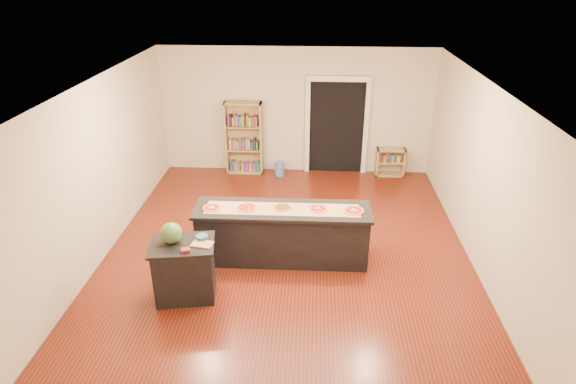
# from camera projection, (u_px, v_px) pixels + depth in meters

# --- Properties ---
(room) EXTENTS (6.00, 7.00, 2.80)m
(room) POSITION_uv_depth(u_px,v_px,m) (287.00, 174.00, 7.50)
(room) COLOR beige
(room) RESTS_ON ground
(doorway) EXTENTS (1.40, 0.09, 2.21)m
(doorway) POSITION_uv_depth(u_px,v_px,m) (337.00, 121.00, 10.65)
(doorway) COLOR black
(doorway) RESTS_ON room
(kitchen_island) EXTENTS (2.77, 0.75, 0.91)m
(kitchen_island) POSITION_uv_depth(u_px,v_px,m) (283.00, 234.00, 7.70)
(kitchen_island) COLOR black
(kitchen_island) RESTS_ON ground
(side_counter) EXTENTS (0.89, 0.65, 0.88)m
(side_counter) POSITION_uv_depth(u_px,v_px,m) (185.00, 270.00, 6.83)
(side_counter) COLOR black
(side_counter) RESTS_ON ground
(bookshelf) EXTENTS (0.82, 0.29, 1.65)m
(bookshelf) POSITION_uv_depth(u_px,v_px,m) (244.00, 138.00, 10.78)
(bookshelf) COLOR tan
(bookshelf) RESTS_ON ground
(low_shelf) EXTENTS (0.64, 0.27, 0.64)m
(low_shelf) POSITION_uv_depth(u_px,v_px,m) (390.00, 162.00, 10.84)
(low_shelf) COLOR tan
(low_shelf) RESTS_ON ground
(waste_bin) EXTENTS (0.22, 0.22, 0.32)m
(waste_bin) POSITION_uv_depth(u_px,v_px,m) (280.00, 169.00, 10.89)
(waste_bin) COLOR #4D76AD
(waste_bin) RESTS_ON ground
(kraft_paper) EXTENTS (2.41, 0.44, 0.00)m
(kraft_paper) POSITION_uv_depth(u_px,v_px,m) (282.00, 209.00, 7.49)
(kraft_paper) COLOR #A58255
(kraft_paper) RESTS_ON kitchen_island
(watermelon) EXTENTS (0.30, 0.30, 0.30)m
(watermelon) POSITION_uv_depth(u_px,v_px,m) (171.00, 233.00, 6.61)
(watermelon) COLOR #144214
(watermelon) RESTS_ON side_counter
(cutting_board) EXTENTS (0.32, 0.24, 0.02)m
(cutting_board) POSITION_uv_depth(u_px,v_px,m) (202.00, 244.00, 6.61)
(cutting_board) COLOR tan
(cutting_board) RESTS_ON side_counter
(package_red) EXTENTS (0.14, 0.12, 0.04)m
(package_red) POSITION_uv_depth(u_px,v_px,m) (185.00, 250.00, 6.45)
(package_red) COLOR maroon
(package_red) RESTS_ON side_counter
(package_teal) EXTENTS (0.17, 0.17, 0.06)m
(package_teal) POSITION_uv_depth(u_px,v_px,m) (202.00, 237.00, 6.73)
(package_teal) COLOR #195966
(package_teal) RESTS_ON side_counter
(pizza_a) EXTENTS (0.26, 0.26, 0.02)m
(pizza_a) POSITION_uv_depth(u_px,v_px,m) (212.00, 208.00, 7.51)
(pizza_a) COLOR tan
(pizza_a) RESTS_ON kitchen_island
(pizza_b) EXTENTS (0.31, 0.31, 0.02)m
(pizza_b) POSITION_uv_depth(u_px,v_px,m) (247.00, 208.00, 7.50)
(pizza_b) COLOR tan
(pizza_b) RESTS_ON kitchen_island
(pizza_c) EXTENTS (0.30, 0.30, 0.02)m
(pizza_c) POSITION_uv_depth(u_px,v_px,m) (283.00, 207.00, 7.51)
(pizza_c) COLOR tan
(pizza_c) RESTS_ON kitchen_island
(pizza_d) EXTENTS (0.29, 0.29, 0.02)m
(pizza_d) POSITION_uv_depth(u_px,v_px,m) (318.00, 209.00, 7.48)
(pizza_d) COLOR tan
(pizza_d) RESTS_ON kitchen_island
(pizza_e) EXTENTS (0.30, 0.30, 0.02)m
(pizza_e) POSITION_uv_depth(u_px,v_px,m) (354.00, 210.00, 7.42)
(pizza_e) COLOR tan
(pizza_e) RESTS_ON kitchen_island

